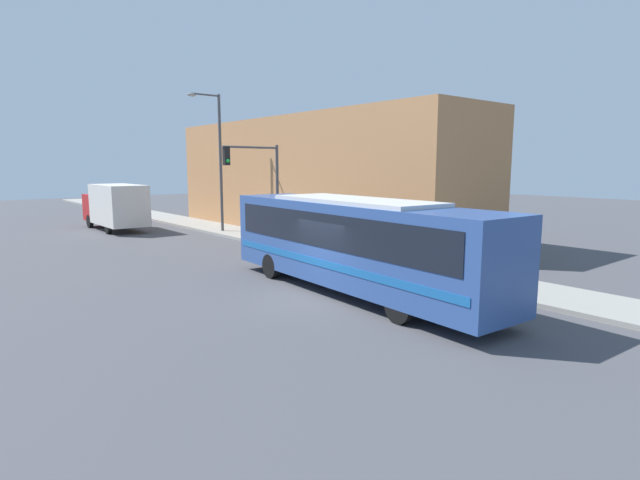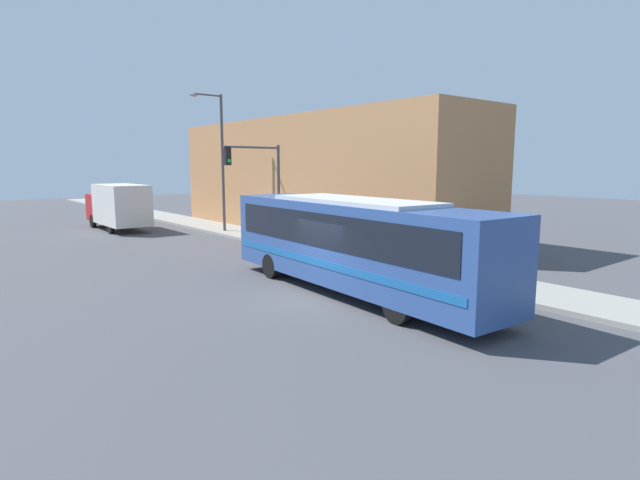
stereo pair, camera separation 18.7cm
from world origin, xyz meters
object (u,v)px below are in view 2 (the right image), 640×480
(pedestrian_near_corner, at_px, (331,228))
(delivery_truck, at_px, (118,205))
(street_lamp, at_px, (219,153))
(city_bus, at_px, (353,240))
(traffic_light_pole, at_px, (260,176))
(fire_hydrant, at_px, (332,247))

(pedestrian_near_corner, bearing_deg, delivery_truck, 111.47)
(delivery_truck, xyz_separation_m, pedestrian_near_corner, (5.95, -15.13, -0.54))
(street_lamp, bearing_deg, pedestrian_near_corner, -81.14)
(city_bus, height_order, traffic_light_pole, traffic_light_pole)
(traffic_light_pole, bearing_deg, fire_hydrant, -77.95)
(street_lamp, bearing_deg, delivery_truck, 127.28)
(traffic_light_pole, xyz_separation_m, pedestrian_near_corner, (2.43, -2.83, -2.61))
(fire_hydrant, distance_m, pedestrian_near_corner, 2.37)
(street_lamp, height_order, pedestrian_near_corner, street_lamp)
(city_bus, height_order, pedestrian_near_corner, city_bus)
(delivery_truck, height_order, fire_hydrant, delivery_truck)
(city_bus, relative_size, traffic_light_pole, 2.30)
(city_bus, height_order, delivery_truck, city_bus)
(fire_hydrant, distance_m, traffic_light_pole, 5.71)
(fire_hydrant, distance_m, street_lamp, 11.87)
(traffic_light_pole, relative_size, pedestrian_near_corner, 2.79)
(delivery_truck, distance_m, fire_hydrant, 17.52)
(street_lamp, bearing_deg, traffic_light_pole, -98.95)
(traffic_light_pole, relative_size, street_lamp, 0.61)
(delivery_truck, bearing_deg, traffic_light_pole, -74.05)
(city_bus, bearing_deg, delivery_truck, 95.57)
(delivery_truck, bearing_deg, city_bus, -87.92)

